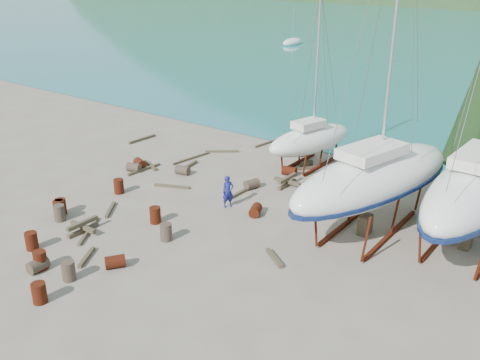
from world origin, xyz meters
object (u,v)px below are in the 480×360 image
Objects in this scene: small_sailboat_shore at (310,139)px; worker at (228,192)px; large_sailboat_near at (374,177)px; large_sailboat_far at (479,186)px.

small_sailboat_shore is 6.14× the size of worker.
worker is at bearing -150.22° from large_sailboat_near.
large_sailboat_far reaches higher than large_sailboat_near.
small_sailboat_shore reaches higher than worker.
large_sailboat_far is 12.53m from small_sailboat_shore.
large_sailboat_far reaches higher than small_sailboat_shore.
large_sailboat_near is 9.52m from small_sailboat_shore.
large_sailboat_near is at bearing -158.23° from large_sailboat_far.
large_sailboat_near is 4.74m from large_sailboat_far.
small_sailboat_shore is (-11.58, 4.63, -1.16)m from large_sailboat_far.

